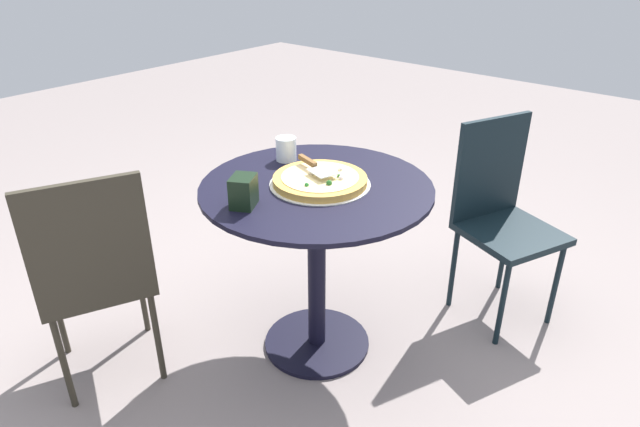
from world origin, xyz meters
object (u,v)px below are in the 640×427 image
object	(u,v)px
pizza_on_tray	(320,180)
patio_chair_far	(94,269)
patio_table	(317,232)
pizza_server	(315,166)
patio_chair_near	(501,209)
napkin_dispenser	(243,191)
drinking_cup	(286,149)

from	to	relation	value
pizza_on_tray	patio_chair_far	world-z (taller)	patio_chair_far
patio_table	pizza_server	distance (m)	0.26
patio_table	patio_chair_near	xyz separation A→B (m)	(-0.72, 0.43, -0.04)
pizza_on_tray	napkin_dispenser	distance (m)	0.31
patio_chair_near	patio_chair_far	world-z (taller)	patio_chair_near
pizza_server	napkin_dispenser	world-z (taller)	napkin_dispenser
pizza_on_tray	patio_chair_far	xyz separation A→B (m)	(0.67, -0.48, -0.25)
drinking_cup	pizza_on_tray	bearing A→B (deg)	69.68
patio_table	patio_chair_far	world-z (taller)	patio_chair_far
pizza_server	patio_chair_near	world-z (taller)	patio_chair_near
drinking_cup	napkin_dispenser	world-z (taller)	napkin_dispenser
patio_table	pizza_on_tray	bearing A→B (deg)	153.18
patio_table	drinking_cup	xyz separation A→B (m)	(-0.11, -0.25, 0.24)
patio_table	pizza_server	size ratio (longest dim) A/B	3.99
patio_table	pizza_on_tray	world-z (taller)	pizza_on_tray
drinking_cup	pizza_server	bearing A→B (deg)	70.77
patio_chair_far	patio_chair_near	bearing A→B (deg)	146.83
drinking_cup	napkin_dispenser	size ratio (longest dim) A/B	0.88
drinking_cup	napkin_dispenser	distance (m)	0.43
napkin_dispenser	patio_chair_near	bearing A→B (deg)	-55.52
pizza_on_tray	patio_chair_far	bearing A→B (deg)	-35.74
pizza_on_tray	patio_chair_far	distance (m)	0.86
pizza_on_tray	patio_chair_near	xyz separation A→B (m)	(-0.71, 0.42, -0.25)
pizza_server	pizza_on_tray	bearing A→B (deg)	64.56
pizza_on_tray	pizza_server	bearing A→B (deg)	-115.44
patio_chair_near	patio_chair_far	xyz separation A→B (m)	(1.38, -0.90, -0.00)
patio_chair_far	pizza_on_tray	bearing A→B (deg)	144.26
napkin_dispenser	patio_chair_far	world-z (taller)	patio_chair_far
patio_table	drinking_cup	bearing A→B (deg)	-113.30
pizza_on_tray	drinking_cup	xyz separation A→B (m)	(-0.10, -0.26, 0.03)
patio_table	napkin_dispenser	size ratio (longest dim) A/B	8.04
patio_chair_near	patio_chair_far	distance (m)	1.65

